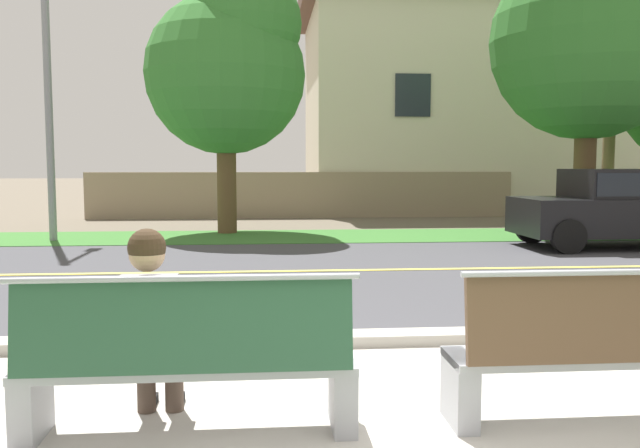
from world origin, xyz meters
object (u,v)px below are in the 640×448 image
object	(u,v)px
streetlamp	(49,33)
shade_tree_left	(597,27)
seated_person_grey	(151,321)
car_black_near	(628,204)
bench_left	(188,363)
shade_tree_far_left	(230,62)
bench_right	(610,353)

from	to	relation	value
streetlamp	shade_tree_left	xyz separation A→B (m)	(11.88, -0.25, 0.29)
seated_person_grey	car_black_near	distance (m)	11.41
seated_person_grey	shade_tree_left	world-z (taller)	shade_tree_left
bench_left	seated_person_grey	size ratio (longest dim) A/B	1.59
car_black_near	shade_tree_far_left	world-z (taller)	shade_tree_far_left
shade_tree_far_left	shade_tree_left	bearing A→B (deg)	-8.84
bench_right	seated_person_grey	world-z (taller)	seated_person_grey
streetlamp	shade_tree_far_left	xyz separation A→B (m)	(3.73, 1.02, -0.40)
bench_right	seated_person_grey	bearing A→B (deg)	176.49
bench_left	streetlamp	distance (m)	12.16
bench_right	car_black_near	size ratio (longest dim) A/B	0.46
bench_left	streetlamp	world-z (taller)	streetlamp
car_black_near	streetlamp	xyz separation A→B (m)	(-11.61, 2.27, 3.53)
bench_left	seated_person_grey	distance (m)	0.36
shade_tree_far_left	shade_tree_left	size ratio (longest dim) A/B	0.85
bench_right	shade_tree_far_left	xyz separation A→B (m)	(-2.90, 11.79, 3.52)
streetlamp	shade_tree_far_left	bearing A→B (deg)	15.25
seated_person_grey	shade_tree_left	size ratio (longest dim) A/B	0.17
bench_left	seated_person_grey	world-z (taller)	seated_person_grey
bench_left	car_black_near	world-z (taller)	car_black_near
bench_right	streetlamp	world-z (taller)	streetlamp
shade_tree_left	shade_tree_far_left	bearing A→B (deg)	171.16
car_black_near	shade_tree_far_left	bearing A→B (deg)	157.35
seated_person_grey	shade_tree_far_left	distance (m)	12.08
bench_right	seated_person_grey	xyz separation A→B (m)	(-2.81, 0.17, 0.21)
bench_left	car_black_near	xyz separation A→B (m)	(7.56, 8.51, 0.39)
shade_tree_far_left	bench_left	bearing A→B (deg)	-88.46
bench_left	shade_tree_far_left	size ratio (longest dim) A/B	0.32
car_black_near	shade_tree_left	xyz separation A→B (m)	(0.27, 2.02, 3.82)
bench_left	shade_tree_left	bearing A→B (deg)	53.36
bench_left	streetlamp	xyz separation A→B (m)	(-4.05, 10.78, 3.92)
bench_left	shade_tree_far_left	distance (m)	12.31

